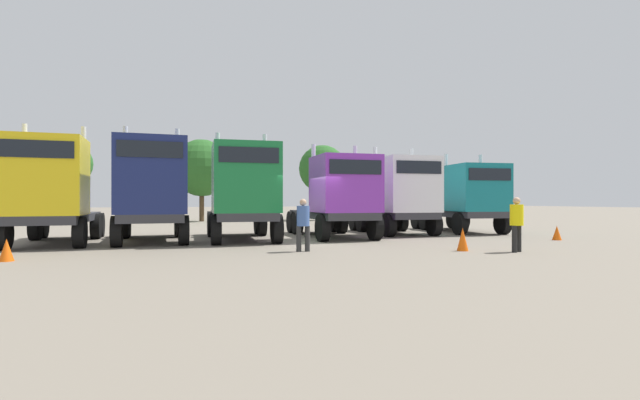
{
  "coord_description": "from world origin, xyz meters",
  "views": [
    {
      "loc": [
        -5.6,
        -16.99,
        1.6
      ],
      "look_at": [
        1.76,
        2.76,
        1.62
      ],
      "focal_mm": 26.1,
      "sensor_mm": 36.0,
      "label": 1
    }
  ],
  "objects_px": {
    "semi_truck_yellow": "(50,191)",
    "traffic_cone_mid": "(557,233)",
    "visitor_in_hivis": "(517,220)",
    "semi_truck_teal": "(469,198)",
    "traffic_cone_near": "(6,250)",
    "semi_truck_purple": "(339,196)",
    "semi_truck_white": "(401,195)",
    "traffic_cone_far": "(463,239)",
    "semi_truck_green": "(244,191)",
    "semi_truck_navy": "(151,189)",
    "visitor_with_camera": "(303,221)"
  },
  "relations": [
    {
      "from": "semi_truck_white",
      "to": "traffic_cone_mid",
      "type": "bearing_deg",
      "value": 48.19
    },
    {
      "from": "visitor_with_camera",
      "to": "semi_truck_green",
      "type": "bearing_deg",
      "value": -165.66
    },
    {
      "from": "semi_truck_teal",
      "to": "traffic_cone_far",
      "type": "xyz_separation_m",
      "value": [
        -5.42,
        -6.6,
        -1.34
      ]
    },
    {
      "from": "visitor_in_hivis",
      "to": "traffic_cone_near",
      "type": "height_order",
      "value": "visitor_in_hivis"
    },
    {
      "from": "semi_truck_white",
      "to": "traffic_cone_far",
      "type": "relative_size",
      "value": 8.1
    },
    {
      "from": "semi_truck_navy",
      "to": "traffic_cone_mid",
      "type": "bearing_deg",
      "value": 76.18
    },
    {
      "from": "traffic_cone_near",
      "to": "visitor_in_hivis",
      "type": "bearing_deg",
      "value": -11.85
    },
    {
      "from": "semi_truck_green",
      "to": "semi_truck_navy",
      "type": "bearing_deg",
      "value": -91.18
    },
    {
      "from": "semi_truck_navy",
      "to": "semi_truck_green",
      "type": "bearing_deg",
      "value": 84.93
    },
    {
      "from": "traffic_cone_near",
      "to": "semi_truck_green",
      "type": "bearing_deg",
      "value": 27.87
    },
    {
      "from": "semi_truck_teal",
      "to": "traffic_cone_near",
      "type": "xyz_separation_m",
      "value": [
        -18.26,
        -4.5,
        -1.41
      ]
    },
    {
      "from": "semi_truck_yellow",
      "to": "visitor_in_hivis",
      "type": "xyz_separation_m",
      "value": [
        13.89,
        -7.21,
        -0.95
      ]
    },
    {
      "from": "semi_truck_green",
      "to": "visitor_in_hivis",
      "type": "bearing_deg",
      "value": 52.45
    },
    {
      "from": "semi_truck_yellow",
      "to": "semi_truck_teal",
      "type": "relative_size",
      "value": 1.0
    },
    {
      "from": "semi_truck_yellow",
      "to": "semi_truck_green",
      "type": "height_order",
      "value": "semi_truck_yellow"
    },
    {
      "from": "semi_truck_yellow",
      "to": "semi_truck_purple",
      "type": "distance_m",
      "value": 10.75
    },
    {
      "from": "semi_truck_green",
      "to": "semi_truck_white",
      "type": "distance_m",
      "value": 7.64
    },
    {
      "from": "semi_truck_white",
      "to": "visitor_with_camera",
      "type": "height_order",
      "value": "semi_truck_white"
    },
    {
      "from": "semi_truck_yellow",
      "to": "visitor_with_camera",
      "type": "xyz_separation_m",
      "value": [
        7.75,
        -4.75,
        -0.98
      ]
    },
    {
      "from": "semi_truck_teal",
      "to": "traffic_cone_near",
      "type": "bearing_deg",
      "value": -67.52
    },
    {
      "from": "semi_truck_purple",
      "to": "traffic_cone_far",
      "type": "height_order",
      "value": "semi_truck_purple"
    },
    {
      "from": "semi_truck_white",
      "to": "traffic_cone_far",
      "type": "height_order",
      "value": "semi_truck_white"
    },
    {
      "from": "traffic_cone_far",
      "to": "traffic_cone_mid",
      "type": "bearing_deg",
      "value": 18.05
    },
    {
      "from": "semi_truck_white",
      "to": "visitor_with_camera",
      "type": "relative_size",
      "value": 3.61
    },
    {
      "from": "semi_truck_yellow",
      "to": "semi_truck_green",
      "type": "xyz_separation_m",
      "value": [
        6.7,
        -0.54,
        0.03
      ]
    },
    {
      "from": "traffic_cone_near",
      "to": "traffic_cone_mid",
      "type": "height_order",
      "value": "traffic_cone_near"
    },
    {
      "from": "traffic_cone_mid",
      "to": "visitor_in_hivis",
      "type": "bearing_deg",
      "value": -148.97
    },
    {
      "from": "semi_truck_teal",
      "to": "traffic_cone_near",
      "type": "distance_m",
      "value": 18.86
    },
    {
      "from": "semi_truck_white",
      "to": "visitor_with_camera",
      "type": "bearing_deg",
      "value": -46.31
    },
    {
      "from": "semi_truck_yellow",
      "to": "traffic_cone_mid",
      "type": "height_order",
      "value": "semi_truck_yellow"
    },
    {
      "from": "semi_truck_navy",
      "to": "traffic_cone_near",
      "type": "bearing_deg",
      "value": -40.11
    },
    {
      "from": "semi_truck_white",
      "to": "traffic_cone_mid",
      "type": "relative_size",
      "value": 10.3
    },
    {
      "from": "semi_truck_yellow",
      "to": "traffic_cone_mid",
      "type": "xyz_separation_m",
      "value": [
        18.67,
        -4.33,
        -1.64
      ]
    },
    {
      "from": "semi_truck_green",
      "to": "semi_truck_teal",
      "type": "xyz_separation_m",
      "value": [
        11.27,
        0.8,
        -0.25
      ]
    },
    {
      "from": "traffic_cone_near",
      "to": "traffic_cone_far",
      "type": "distance_m",
      "value": 13.01
    },
    {
      "from": "semi_truck_teal",
      "to": "traffic_cone_mid",
      "type": "relative_size",
      "value": 11.05
    },
    {
      "from": "visitor_in_hivis",
      "to": "traffic_cone_near",
      "type": "relative_size",
      "value": 2.86
    },
    {
      "from": "semi_truck_white",
      "to": "semi_truck_teal",
      "type": "height_order",
      "value": "semi_truck_white"
    },
    {
      "from": "semi_truck_yellow",
      "to": "semi_truck_navy",
      "type": "height_order",
      "value": "semi_truck_navy"
    },
    {
      "from": "semi_truck_green",
      "to": "traffic_cone_mid",
      "type": "height_order",
      "value": "semi_truck_green"
    },
    {
      "from": "semi_truck_green",
      "to": "semi_truck_white",
      "type": "bearing_deg",
      "value": 102.41
    },
    {
      "from": "semi_truck_teal",
      "to": "traffic_cone_far",
      "type": "relative_size",
      "value": 8.68
    },
    {
      "from": "semi_truck_yellow",
      "to": "semi_truck_purple",
      "type": "height_order",
      "value": "semi_truck_yellow"
    },
    {
      "from": "semi_truck_white",
      "to": "traffic_cone_near",
      "type": "bearing_deg",
      "value": -66.94
    },
    {
      "from": "semi_truck_purple",
      "to": "traffic_cone_near",
      "type": "relative_size",
      "value": 11.13
    },
    {
      "from": "semi_truck_white",
      "to": "semi_truck_teal",
      "type": "bearing_deg",
      "value": 93.22
    },
    {
      "from": "semi_truck_white",
      "to": "traffic_cone_near",
      "type": "height_order",
      "value": "semi_truck_white"
    },
    {
      "from": "semi_truck_yellow",
      "to": "traffic_cone_near",
      "type": "distance_m",
      "value": 4.55
    },
    {
      "from": "semi_truck_teal",
      "to": "traffic_cone_mid",
      "type": "bearing_deg",
      "value": 17.24
    },
    {
      "from": "semi_truck_white",
      "to": "traffic_cone_far",
      "type": "bearing_deg",
      "value": -8.97
    }
  ]
}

